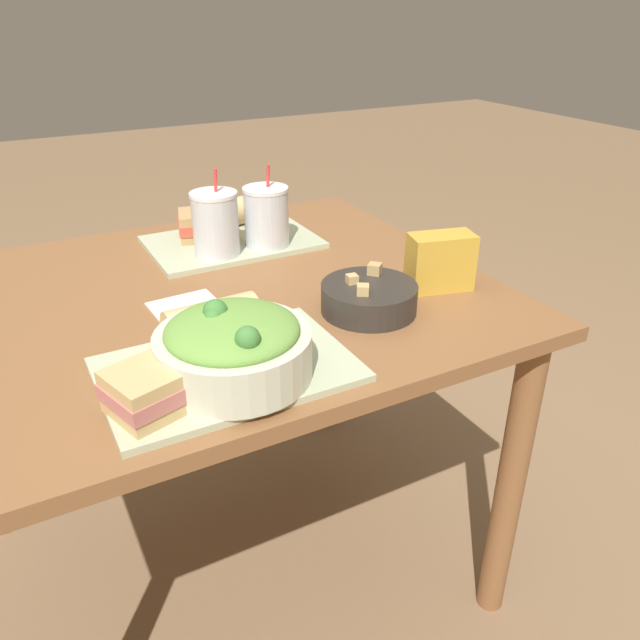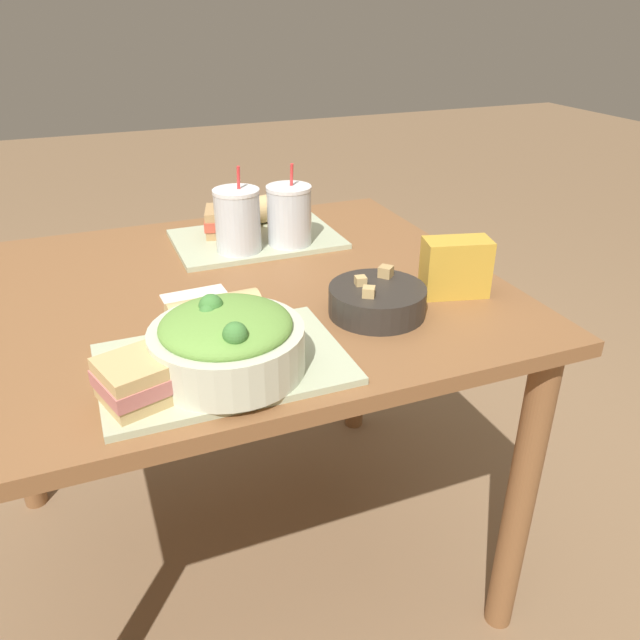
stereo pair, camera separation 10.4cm
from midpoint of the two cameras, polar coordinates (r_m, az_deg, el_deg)
ground_plane at (r=1.74m, az=-9.83°, el=-20.96°), size 12.00×12.00×0.00m
dining_table at (r=1.33m, az=-12.03°, el=-1.96°), size 1.12×0.93×0.76m
tray_near at (r=1.01m, az=-11.43°, el=-4.54°), size 0.39×0.27×0.01m
tray_far at (r=1.53m, az=-9.99°, el=7.00°), size 0.39×0.27×0.01m
salad_bowl at (r=0.95m, az=-11.07°, el=-2.40°), size 0.24×0.24×0.12m
soup_bowl at (r=1.17m, az=1.96°, el=2.07°), size 0.18×0.18×0.07m
sandwich_near at (r=0.92m, az=-18.15°, el=-6.04°), size 0.15×0.13×0.06m
baguette_near at (r=1.07m, az=-12.47°, el=-0.13°), size 0.16×0.08×0.07m
sandwich_far at (r=1.55m, az=-12.40°, el=8.49°), size 0.15×0.13×0.06m
baguette_far at (r=1.61m, az=-10.60°, el=9.49°), size 0.16×0.10×0.07m
drink_cup_dark at (r=1.42m, az=-11.62°, el=8.41°), size 0.10×0.10×0.19m
drink_cup_red at (r=1.46m, az=-6.98°, el=9.17°), size 0.10×0.10×0.19m
chip_bag at (r=1.27m, az=8.64°, el=5.23°), size 0.14×0.10×0.11m
napkin_folded at (r=1.24m, az=-14.71°, el=1.31°), size 0.13×0.10×0.00m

